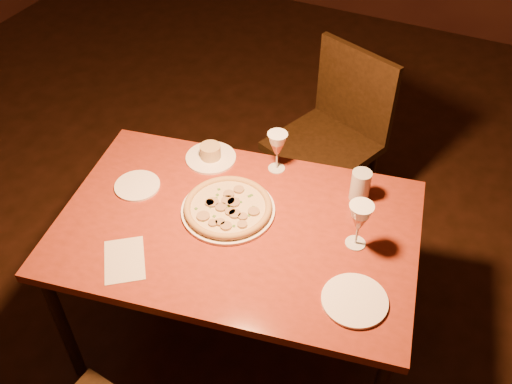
% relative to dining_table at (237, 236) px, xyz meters
% --- Properties ---
extents(floor, '(7.00, 7.00, 0.00)m').
position_rel_dining_table_xyz_m(floor, '(-0.26, -0.12, -0.67)').
color(floor, '#321910').
rests_on(floor, ground).
extents(dining_table, '(1.50, 1.10, 0.73)m').
position_rel_dining_table_xyz_m(dining_table, '(0.00, 0.00, 0.00)').
color(dining_table, maroon).
rests_on(dining_table, floor).
extents(chair_far, '(0.60, 0.60, 0.97)m').
position_rel_dining_table_xyz_m(chair_far, '(0.07, 0.94, -0.12)').
color(chair_far, black).
rests_on(chair_far, floor).
extents(pizza_plate, '(0.37, 0.37, 0.04)m').
position_rel_dining_table_xyz_m(pizza_plate, '(-0.06, 0.05, 0.09)').
color(pizza_plate, white).
rests_on(pizza_plate, dining_table).
extents(ramekin_saucer, '(0.22, 0.22, 0.07)m').
position_rel_dining_table_xyz_m(ramekin_saucer, '(-0.28, 0.31, 0.09)').
color(ramekin_saucer, white).
rests_on(ramekin_saucer, dining_table).
extents(wine_glass_far, '(0.08, 0.08, 0.19)m').
position_rel_dining_table_xyz_m(wine_glass_far, '(0.01, 0.37, 0.16)').
color(wine_glass_far, '#C57352').
rests_on(wine_glass_far, dining_table).
extents(wine_glass_right, '(0.09, 0.09, 0.20)m').
position_rel_dining_table_xyz_m(wine_glass_right, '(0.44, 0.10, 0.16)').
color(wine_glass_right, '#C57352').
rests_on(wine_glass_right, dining_table).
extents(water_tumbler, '(0.08, 0.08, 0.13)m').
position_rel_dining_table_xyz_m(water_tumbler, '(0.37, 0.34, 0.13)').
color(water_tumbler, '#ABB5BA').
rests_on(water_tumbler, dining_table).
extents(side_plate_left, '(0.19, 0.19, 0.01)m').
position_rel_dining_table_xyz_m(side_plate_left, '(-0.47, 0.02, 0.07)').
color(side_plate_left, white).
rests_on(side_plate_left, dining_table).
extents(side_plate_near, '(0.23, 0.23, 0.01)m').
position_rel_dining_table_xyz_m(side_plate_near, '(0.52, -0.15, 0.07)').
color(side_plate_near, white).
rests_on(side_plate_near, dining_table).
extents(menu_card, '(0.24, 0.25, 0.00)m').
position_rel_dining_table_xyz_m(menu_card, '(-0.29, -0.33, 0.07)').
color(menu_card, beige).
rests_on(menu_card, dining_table).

